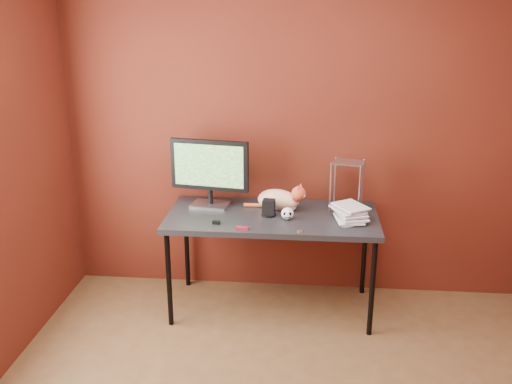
# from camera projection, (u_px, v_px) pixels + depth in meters

# --- Properties ---
(room) EXTENTS (3.52, 3.52, 2.61)m
(room) POSITION_uv_depth(u_px,v_px,m) (287.00, 180.00, 2.54)
(room) COLOR #55381D
(room) RESTS_ON ground
(desk) EXTENTS (1.50, 0.70, 0.75)m
(desk) POSITION_uv_depth(u_px,v_px,m) (272.00, 221.00, 4.08)
(desk) COLOR black
(desk) RESTS_ON ground
(monitor) EXTENTS (0.58, 0.22, 0.50)m
(monitor) POSITION_uv_depth(u_px,v_px,m) (210.00, 170.00, 4.15)
(monitor) COLOR #A9A9AD
(monitor) RESTS_ON desk
(cat) EXTENTS (0.46, 0.28, 0.22)m
(cat) POSITION_uv_depth(u_px,v_px,m) (279.00, 199.00, 4.15)
(cat) COLOR orange
(cat) RESTS_ON desk
(skull_mug) EXTENTS (0.09, 0.09, 0.09)m
(skull_mug) POSITION_uv_depth(u_px,v_px,m) (287.00, 213.00, 3.97)
(skull_mug) COLOR white
(skull_mug) RESTS_ON desk
(speaker) EXTENTS (0.10, 0.10, 0.12)m
(speaker) POSITION_uv_depth(u_px,v_px,m) (269.00, 208.00, 4.03)
(speaker) COLOR black
(speaker) RESTS_ON desk
(book_stack) EXTENTS (0.28, 0.30, 1.19)m
(book_stack) POSITION_uv_depth(u_px,v_px,m) (342.00, 137.00, 3.76)
(book_stack) COLOR beige
(book_stack) RESTS_ON desk
(wire_rack) EXTENTS (0.24, 0.21, 0.36)m
(wire_rack) POSITION_uv_depth(u_px,v_px,m) (347.00, 185.00, 4.14)
(wire_rack) COLOR #A9A9AD
(wire_rack) RESTS_ON desk
(pocket_knife) EXTENTS (0.09, 0.03, 0.02)m
(pocket_knife) POSITION_uv_depth(u_px,v_px,m) (242.00, 228.00, 3.81)
(pocket_knife) COLOR #A50C23
(pocket_knife) RESTS_ON desk
(black_gadget) EXTENTS (0.05, 0.04, 0.02)m
(black_gadget) POSITION_uv_depth(u_px,v_px,m) (216.00, 222.00, 3.90)
(black_gadget) COLOR black
(black_gadget) RESTS_ON desk
(washer) EXTENTS (0.04, 0.04, 0.00)m
(washer) POSITION_uv_depth(u_px,v_px,m) (300.00, 231.00, 3.78)
(washer) COLOR #A9A9AD
(washer) RESTS_ON desk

